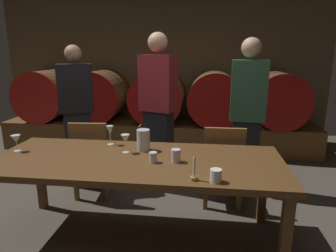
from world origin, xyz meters
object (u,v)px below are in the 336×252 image
Objects in this scene: wine_barrel_left at (101,95)px; wine_glass_center at (110,131)px; wine_barrel_far_left at (49,94)px; wine_barrel_right at (215,98)px; wine_glass_left at (16,139)px; cup_left at (153,157)px; guest_right at (247,116)px; cup_center at (176,156)px; guest_center at (158,112)px; pitcher at (143,140)px; wine_glass_right at (125,139)px; wine_barrel_far_right at (276,99)px; chair_right at (223,162)px; chair_left at (92,155)px; dining_table at (137,166)px; guest_left at (78,116)px; wine_barrel_center at (159,96)px; candle_center at (194,173)px; cup_right at (216,176)px.

wine_barrel_left is 5.26× the size of wine_glass_center.
wine_barrel_far_left and wine_barrel_right have the same top height.
cup_left is (1.24, -0.12, -0.07)m from wine_glass_left.
guest_right is 16.68× the size of cup_center.
guest_center is at bearing 8.81° from guest_right.
pitcher is 0.37m from wine_glass_center.
wine_barrel_far_left is 3.14m from wine_glass_right.
guest_right reaches higher than wine_barrel_far_right.
wine_barrel_far_left reaches higher than wine_glass_right.
chair_right is 1.20m from wine_glass_center.
chair_right is at bearing 174.69° from chair_left.
chair_left reaches higher than cup_center.
dining_table is 28.16× the size of cup_left.
wine_glass_left is (-0.42, -0.65, 0.37)m from chair_left.
wine_barrel_left is 5.06× the size of pitcher.
chair_right is 10.39× the size of cup_left.
cup_center is at bearing -38.39° from pitcher.
wine_glass_right is at bearing -45.26° from wine_glass_center.
wine_glass_center is 0.29m from wine_glass_right.
guest_right reaches higher than guest_left.
wine_barrel_far_right reaches higher than cup_center.
wine_barrel_center is at bearing 0.00° from wine_barrel_far_left.
guest_right is 9.26× the size of candle_center.
guest_center is (1.22, -1.55, 0.06)m from wine_barrel_left.
chair_right is (0.75, 0.68, -0.19)m from dining_table.
wine_barrel_right is 2.57m from wine_glass_right.
guest_center is (-0.68, -1.55, 0.06)m from wine_barrel_right.
cup_center is (0.31, -0.25, -0.04)m from pitcher.
wine_barrel_far_left is 3.48m from cup_left.
candle_center reaches higher than dining_table.
guest_right is 1.32m from cup_center.
wine_barrel_far_right is at bearing 67.91° from candle_center.
pitcher is at bearing -106.36° from wine_barrel_right.
wine_glass_right is at bearing 159.67° from cup_center.
pitcher reaches higher than wine_glass_right.
guest_right is at bearing 39.85° from wine_glass_right.
guest_center is 0.81m from pitcher.
chair_left is at bearing 42.43° from guest_center.
wine_barrel_far_left is at bearing 129.40° from wine_glass_right.
wine_barrel_right is 2.45m from pitcher.
candle_center reaches higher than wine_glass_center.
cup_left is at bearing 115.14° from guest_center.
wine_barrel_far_right is 3.04m from cup_left.
wine_barrel_left is 2.74m from chair_right.
guest_right reaches higher than cup_right.
guest_center is at bearing -136.71° from wine_barrel_far_right.
guest_center reaches higher than chair_left.
wine_glass_right is (-0.15, -0.88, -0.06)m from guest_center.
wine_barrel_far_right is at bearing 53.51° from wine_glass_right.
guest_right is at bearing 46.87° from dining_table.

